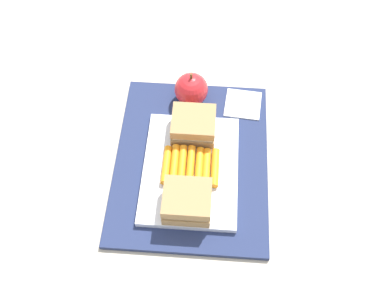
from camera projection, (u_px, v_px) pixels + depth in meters
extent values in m
plane|color=#B7AD99|center=(192.00, 162.00, 0.85)|extent=(2.40, 2.40, 0.00)
cube|color=navy|center=(192.00, 161.00, 0.85)|extent=(0.36, 0.28, 0.01)
cube|color=white|center=(191.00, 169.00, 0.82)|extent=(0.23, 0.17, 0.01)
cube|color=#9E7A4C|center=(187.00, 205.00, 0.77)|extent=(0.07, 0.08, 0.02)
cube|color=beige|center=(187.00, 201.00, 0.76)|extent=(0.07, 0.07, 0.01)
cube|color=#9E7A4C|center=(187.00, 198.00, 0.75)|extent=(0.07, 0.08, 0.02)
cube|color=#9E7A4C|center=(194.00, 129.00, 0.85)|extent=(0.07, 0.08, 0.02)
cube|color=beige|center=(194.00, 125.00, 0.84)|extent=(0.07, 0.07, 0.01)
cube|color=#9E7A4C|center=(194.00, 121.00, 0.83)|extent=(0.07, 0.08, 0.02)
cylinder|color=orange|center=(215.00, 168.00, 0.81)|extent=(0.08, 0.01, 0.01)
cylinder|color=orange|center=(206.00, 167.00, 0.81)|extent=(0.08, 0.01, 0.02)
cylinder|color=orange|center=(199.00, 166.00, 0.81)|extent=(0.08, 0.01, 0.01)
cylinder|color=orange|center=(190.00, 166.00, 0.81)|extent=(0.08, 0.01, 0.02)
cylinder|color=orange|center=(182.00, 165.00, 0.81)|extent=(0.08, 0.01, 0.02)
cylinder|color=orange|center=(174.00, 164.00, 0.81)|extent=(0.08, 0.01, 0.02)
cylinder|color=orange|center=(166.00, 165.00, 0.81)|extent=(0.08, 0.01, 0.02)
sphere|color=red|center=(191.00, 89.00, 0.89)|extent=(0.07, 0.07, 0.07)
cylinder|color=brown|center=(191.00, 76.00, 0.86)|extent=(0.01, 0.01, 0.01)
cube|color=white|center=(243.00, 104.00, 0.91)|extent=(0.08, 0.08, 0.00)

